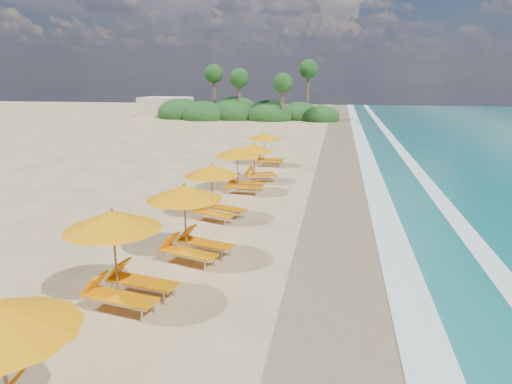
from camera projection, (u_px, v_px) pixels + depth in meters
The scene contains 12 objects.
ground at pixel (256, 219), 20.26m from camera, with size 160.00×160.00×0.00m, color #D6BC7D.
wet_sand at pixel (350, 224), 19.59m from camera, with size 4.00×160.00×0.01m, color #8A7852.
surf_foam at pixel (418, 227), 19.13m from camera, with size 4.00×160.00×0.01m.
station_0 at pixel (15, 366), 7.58m from camera, with size 3.02×2.83×2.65m.
station_1 at pixel (121, 251), 12.52m from camera, with size 3.21×3.07×2.66m.
station_2 at pixel (190, 217), 15.62m from camera, with size 3.30×3.23×2.60m.
station_3 at pixel (215, 188), 20.04m from camera, with size 3.10×3.06×2.39m.
station_4 at pixel (241, 166), 24.64m from camera, with size 2.76×2.59×2.44m.
station_5 at pixel (257, 160), 27.29m from camera, with size 2.83×2.77×2.21m.
station_6 at pixel (267, 147), 31.90m from camera, with size 2.54×2.35×2.31m.
treeline at pixel (242, 112), 65.16m from camera, with size 25.80×8.80×9.74m.
beach_building at pixel (166, 107), 69.46m from camera, with size 7.00×5.00×2.80m, color beige.
Camera 1 is at (3.34, -19.08, 6.06)m, focal length 32.93 mm.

